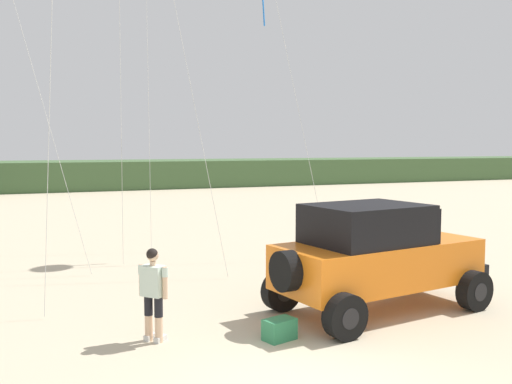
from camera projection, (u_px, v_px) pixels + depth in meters
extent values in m
cube|color=#426038|center=(144.00, 174.00, 47.53)|extent=(90.00, 7.78, 2.23)
cube|color=orange|center=(379.00, 263.00, 11.68)|extent=(4.63, 2.49, 0.90)
cube|color=orange|center=(434.00, 239.00, 12.49)|extent=(1.34, 1.84, 0.12)
cube|color=black|center=(366.00, 224.00, 11.43)|extent=(2.54, 2.09, 0.80)
cube|color=black|center=(409.00, 222.00, 12.05)|extent=(0.35, 1.67, 0.72)
cube|color=black|center=(452.00, 264.00, 12.87)|extent=(0.47, 1.81, 0.28)
cylinder|color=black|center=(286.00, 271.00, 10.49)|extent=(0.41, 0.81, 0.77)
cylinder|color=black|center=(402.00, 272.00, 13.50)|extent=(0.88, 0.42, 0.84)
cylinder|color=black|center=(402.00, 272.00, 13.50)|extent=(0.42, 0.37, 0.38)
cylinder|color=black|center=(475.00, 291.00, 11.74)|extent=(0.88, 0.42, 0.84)
cylinder|color=black|center=(475.00, 291.00, 11.74)|extent=(0.42, 0.37, 0.38)
cylinder|color=black|center=(281.00, 291.00, 11.72)|extent=(0.88, 0.42, 0.84)
cylinder|color=black|center=(281.00, 291.00, 11.72)|extent=(0.42, 0.37, 0.38)
cylinder|color=black|center=(345.00, 317.00, 9.95)|extent=(0.88, 0.42, 0.84)
cylinder|color=black|center=(345.00, 317.00, 9.95)|extent=(0.42, 0.37, 0.38)
cylinder|color=#DBB28E|center=(149.00, 327.00, 9.93)|extent=(0.14, 0.14, 0.49)
cylinder|color=black|center=(148.00, 305.00, 9.90)|extent=(0.15, 0.15, 0.36)
cube|color=silver|center=(150.00, 337.00, 9.99)|extent=(0.27, 0.25, 0.10)
cylinder|color=#DBB28E|center=(159.00, 329.00, 9.84)|extent=(0.14, 0.14, 0.49)
cylinder|color=black|center=(159.00, 307.00, 9.80)|extent=(0.15, 0.15, 0.36)
cube|color=silver|center=(160.00, 339.00, 9.89)|extent=(0.27, 0.25, 0.10)
cube|color=silver|center=(153.00, 281.00, 9.82)|extent=(0.46, 0.47, 0.54)
cylinder|color=#DBB28E|center=(141.00, 280.00, 9.93)|extent=(0.09, 0.09, 0.56)
cylinder|color=silver|center=(141.00, 269.00, 9.92)|extent=(0.11, 0.11, 0.16)
cylinder|color=#DBB28E|center=(165.00, 283.00, 9.70)|extent=(0.09, 0.09, 0.56)
cylinder|color=silver|center=(165.00, 272.00, 9.69)|extent=(0.11, 0.11, 0.16)
cylinder|color=#DBB28E|center=(153.00, 263.00, 9.79)|extent=(0.10, 0.10, 0.08)
sphere|color=#DBB28E|center=(153.00, 255.00, 9.78)|extent=(0.21, 0.21, 0.21)
sphere|color=black|center=(152.00, 254.00, 9.76)|extent=(0.21, 0.21, 0.21)
cube|color=#2D7F51|center=(280.00, 329.00, 9.97)|extent=(0.64, 0.50, 0.38)
cylinder|color=silver|center=(120.00, 5.00, 16.78)|extent=(0.47, 2.53, 15.26)
cylinder|color=silver|center=(147.00, 17.00, 19.47)|extent=(0.77, 4.09, 15.75)
cylinder|color=silver|center=(297.00, 101.00, 17.66)|extent=(0.90, 2.78, 9.61)
cylinder|color=silver|center=(43.00, 104.00, 15.33)|extent=(2.12, 2.59, 9.08)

